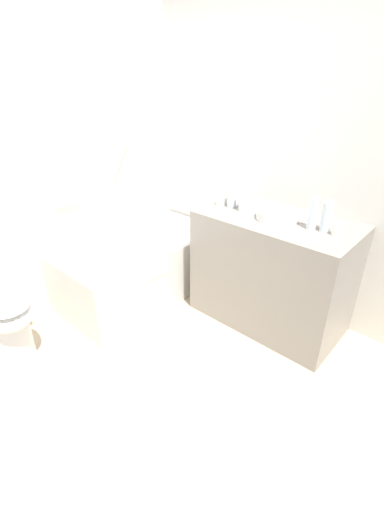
% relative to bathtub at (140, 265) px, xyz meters
% --- Properties ---
extents(ground_plane, '(4.17, 4.17, 0.00)m').
position_rel_bathtub_xyz_m(ground_plane, '(-0.83, -0.91, -0.29)').
color(ground_plane, '#C1AD8E').
extents(wall_back_tiled, '(3.57, 0.10, 2.39)m').
position_rel_bathtub_xyz_m(wall_back_tiled, '(-0.83, 0.44, 0.91)').
color(wall_back_tiled, silver).
rests_on(wall_back_tiled, ground_plane).
extents(wall_right_mirror, '(0.10, 2.99, 2.39)m').
position_rel_bathtub_xyz_m(wall_right_mirror, '(0.81, -0.91, 0.91)').
color(wall_right_mirror, silver).
rests_on(wall_right_mirror, ground_plane).
extents(bathtub, '(1.44, 0.78, 1.32)m').
position_rel_bathtub_xyz_m(bathtub, '(0.00, 0.00, 0.00)').
color(bathtub, silver).
rests_on(bathtub, ground_plane).
extents(toilet, '(0.38, 0.49, 0.68)m').
position_rel_bathtub_xyz_m(toilet, '(-1.17, 0.06, 0.06)').
color(toilet, white).
rests_on(toilet, ground_plane).
extents(vanity_counter, '(0.63, 1.17, 0.90)m').
position_rel_bathtub_xyz_m(vanity_counter, '(0.44, -1.08, 0.16)').
color(vanity_counter, gray).
rests_on(vanity_counter, ground_plane).
extents(sink_basin, '(0.31, 0.31, 0.06)m').
position_rel_bathtub_xyz_m(sink_basin, '(0.43, -1.09, 0.64)').
color(sink_basin, white).
rests_on(sink_basin, vanity_counter).
extents(sink_faucet, '(0.10, 0.15, 0.06)m').
position_rel_bathtub_xyz_m(sink_faucet, '(0.61, -1.09, 0.64)').
color(sink_faucet, '#B2B2B7').
rests_on(sink_faucet, vanity_counter).
extents(water_bottle_0, '(0.07, 0.07, 0.22)m').
position_rel_bathtub_xyz_m(water_bottle_0, '(0.45, -1.43, 0.72)').
color(water_bottle_0, silver).
rests_on(water_bottle_0, vanity_counter).
extents(water_bottle_1, '(0.07, 0.07, 0.22)m').
position_rel_bathtub_xyz_m(water_bottle_1, '(0.42, -0.68, 0.72)').
color(water_bottle_1, silver).
rests_on(water_bottle_1, vanity_counter).
extents(water_bottle_2, '(0.07, 0.07, 0.23)m').
position_rel_bathtub_xyz_m(water_bottle_2, '(0.43, -1.35, 0.72)').
color(water_bottle_2, silver).
rests_on(water_bottle_2, vanity_counter).
extents(water_bottle_3, '(0.06, 0.06, 0.21)m').
position_rel_bathtub_xyz_m(water_bottle_3, '(0.40, -0.80, 0.71)').
color(water_bottle_3, silver).
rests_on(water_bottle_3, vanity_counter).
extents(water_bottle_4, '(0.06, 0.06, 0.26)m').
position_rel_bathtub_xyz_m(water_bottle_4, '(0.49, -0.64, 0.73)').
color(water_bottle_4, silver).
rests_on(water_bottle_4, vanity_counter).
extents(drinking_glass_0, '(0.07, 0.07, 0.08)m').
position_rel_bathtub_xyz_m(drinking_glass_0, '(0.40, -0.59, 0.65)').
color(drinking_glass_0, white).
rests_on(drinking_glass_0, vanity_counter).
extents(drinking_glass_1, '(0.06, 0.06, 0.08)m').
position_rel_bathtub_xyz_m(drinking_glass_1, '(0.47, -0.76, 0.65)').
color(drinking_glass_1, white).
rests_on(drinking_glass_1, vanity_counter).
extents(drinking_glass_2, '(0.06, 0.06, 0.08)m').
position_rel_bathtub_xyz_m(drinking_glass_2, '(0.44, -1.52, 0.65)').
color(drinking_glass_2, white).
rests_on(drinking_glass_2, vanity_counter).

